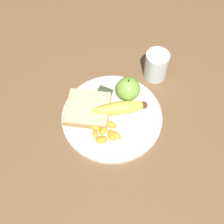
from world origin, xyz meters
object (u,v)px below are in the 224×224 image
Objects in this scene: juice_glass at (156,66)px; apple at (128,89)px; fork at (114,119)px; bread_slice at (88,109)px; banana at (120,108)px; plate at (112,116)px; jam_packet at (105,94)px.

juice_glass is 0.12m from apple.
juice_glass is 0.52× the size of fork.
apple is 0.52× the size of bread_slice.
bread_slice is at bearing 58.59° from juice_glass.
apple is 0.52× the size of banana.
juice_glass is 1.16× the size of apple.
plate is 0.07m from jam_packet.
jam_packet is at bearing -41.93° from fork.
apple is (-0.01, -0.08, 0.04)m from plate.
banana is at bearing 75.95° from juice_glass.
bread_slice is at bearing 48.27° from apple.
banana is at bearing -90.42° from fork.
banana is 0.09m from bread_slice.
juice_glass and apple have the same top height.
juice_glass reaches higher than fork.
apple is at bearing -155.34° from jam_packet.
plate is 1.64× the size of fork.
banana is (-0.00, 0.06, -0.02)m from apple.
bread_slice is at bearing 10.26° from plate.
banana is (-0.01, -0.02, 0.02)m from plate.
apple is at bearing -100.04° from plate.
fork is (-0.01, 0.01, 0.01)m from plate.
banana reaches higher than jam_packet.
bread_slice is (0.13, 0.21, -0.02)m from juice_glass.
apple is 1.86× the size of jam_packet.
bread_slice is (0.07, 0.01, 0.02)m from plate.
bread_slice is 3.57× the size of jam_packet.
apple reaches higher than bread_slice.
fork is at bearing 77.25° from juice_glass.
fork is (0.00, 0.03, -0.02)m from banana.
apple reaches higher than fork.
bread_slice and jam_packet have the same top height.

